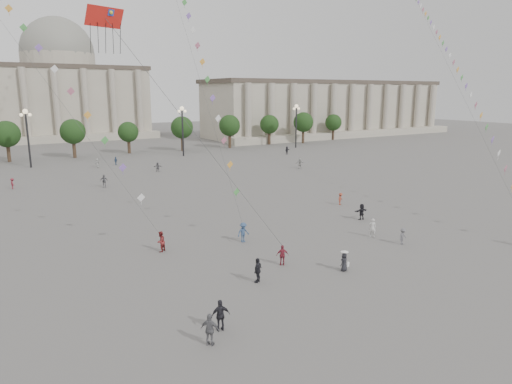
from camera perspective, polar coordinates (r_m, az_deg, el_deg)
ground at (r=34.38m, az=12.52°, el=-11.25°), size 360.00×360.00×0.00m
hall_east at (r=151.71m, az=9.03°, el=10.28°), size 84.00×26.22×17.20m
hall_central at (r=153.41m, az=-23.15°, el=11.65°), size 48.30×34.30×35.50m
tree_row at (r=103.31m, az=-18.64°, el=7.18°), size 137.12×5.12×8.00m
lamp_post_mid_west at (r=93.07m, az=-26.72°, el=7.23°), size 2.00×0.90×10.65m
lamp_post_mid_east at (r=99.93m, az=-9.19°, el=8.64°), size 2.00×0.90×10.65m
lamp_post_far_east at (r=114.49m, az=5.06°, el=9.21°), size 2.00×0.90×10.65m
person_crowd_0 at (r=91.00m, az=-17.13°, el=3.74°), size 0.95×0.90×1.58m
person_crowd_3 at (r=50.91m, az=13.06°, el=-2.42°), size 1.67×0.62×1.77m
person_crowd_4 at (r=88.90m, az=-19.23°, el=3.44°), size 1.46×1.47×1.70m
person_crowd_6 at (r=43.79m, az=17.88°, el=-5.29°), size 1.10×0.79×1.53m
person_crowd_7 at (r=83.38m, az=5.50°, el=3.59°), size 1.79×0.78×1.87m
person_crowd_8 at (r=57.10m, az=10.52°, el=-0.85°), size 1.11×0.91×1.49m
person_crowd_9 at (r=102.27m, az=3.89°, el=5.22°), size 1.73×1.09×1.78m
person_crowd_12 at (r=81.62m, az=-12.19°, el=3.08°), size 1.56×0.99×1.60m
person_crowd_13 at (r=45.12m, az=14.35°, el=-4.35°), size 0.78×0.79×1.84m
person_crowd_16 at (r=70.08m, az=-18.48°, el=1.32°), size 1.18×0.77×1.86m
person_crowd_17 at (r=74.11m, az=-28.14°, el=0.94°), size 0.78×1.11×1.56m
tourist_0 at (r=36.90m, az=3.34°, el=-7.89°), size 1.06×0.80×1.67m
tourist_1 at (r=27.46m, az=-4.45°, el=-15.12°), size 1.19×0.68×1.90m
tourist_3 at (r=26.10m, az=-5.76°, el=-16.76°), size 1.08×1.11×1.86m
tourist_4 at (r=33.67m, az=0.23°, el=-9.74°), size 1.16×0.99×1.86m
kite_flyer_0 at (r=40.65m, az=-11.82°, el=-6.08°), size 1.13×1.08×1.83m
kite_flyer_1 at (r=42.29m, az=-1.60°, el=-5.06°), size 1.26×0.78×1.87m
hat_person at (r=36.36m, az=10.98°, el=-8.47°), size 0.83×0.67×1.69m
dragon_kite at (r=27.64m, az=-17.96°, el=18.29°), size 7.74×1.59×20.82m
kite_train_east at (r=72.03m, az=23.06°, el=15.03°), size 31.56×41.26×61.11m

